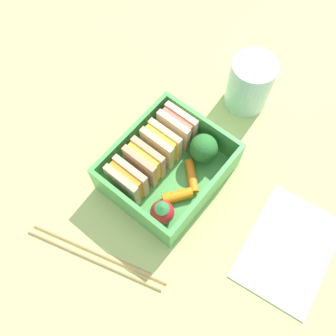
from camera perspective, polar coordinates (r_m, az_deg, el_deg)
ground_plane at (r=53.24cm, az=0.00°, el=-1.66°), size 120.00×120.00×2.00cm
bento_tray at (r=51.77cm, az=0.00°, el=-0.97°), size 15.49×13.29×1.20cm
bento_rim at (r=49.10cm, az=0.00°, el=0.41°), size 15.49×13.29×4.67cm
sandwich_left at (r=48.15cm, az=-6.26°, el=-1.97°), size 2.53×5.17×5.29cm
sandwich_center_left at (r=49.05cm, az=-3.61°, el=0.88°), size 2.53×5.17×5.29cm
sandwich_center at (r=50.16cm, az=-1.05°, el=3.62°), size 2.53×5.17×5.29cm
sandwich_center_right at (r=51.48cm, az=1.39°, el=6.22°), size 2.53×5.17×5.29cm
strawberry_far_left at (r=47.45cm, az=-0.89°, el=-6.73°), size 3.11×3.11×3.71cm
carrot_stick_far_left at (r=49.17cm, az=1.46°, el=-4.28°), size 4.09×3.52×1.48cm
carrot_stick_left at (r=50.44cm, az=3.66°, el=-1.25°), size 4.11×4.20×1.23cm
broccoli_floret at (r=50.02cm, az=5.45°, el=3.01°), size 3.87×3.87×4.70cm
chopstick_pair at (r=49.43cm, az=-10.76°, el=-13.15°), size 7.01×18.68×0.70cm
drinking_glass at (r=56.45cm, az=12.32°, el=12.41°), size 6.41×6.41×8.24cm
folded_napkin at (r=51.35cm, az=17.90°, el=-11.61°), size 15.58×12.09×0.40cm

